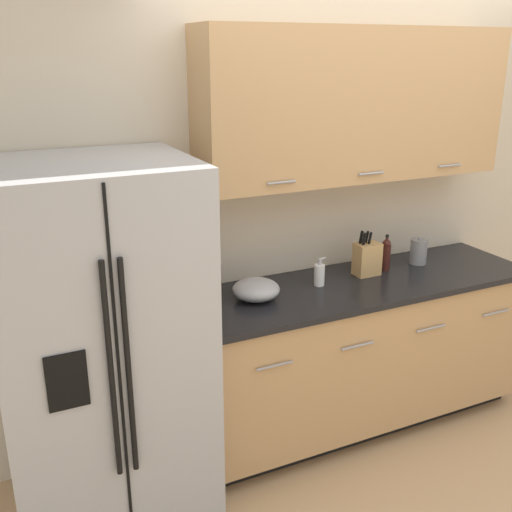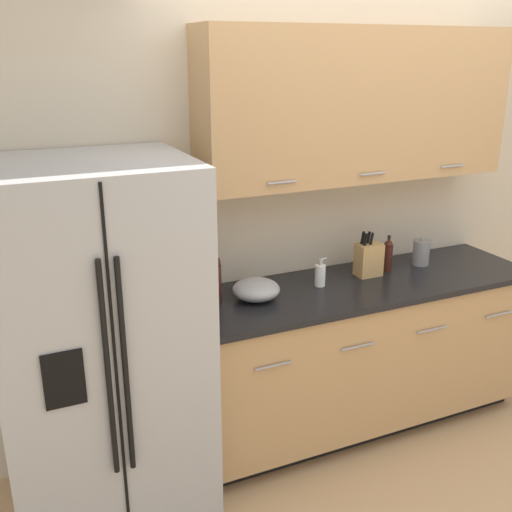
{
  "view_description": "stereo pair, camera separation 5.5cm",
  "coord_description": "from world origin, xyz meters",
  "views": [
    {
      "loc": [
        -2.02,
        -1.72,
        2.18
      ],
      "look_at": [
        -0.77,
        0.93,
        1.18
      ],
      "focal_mm": 42.0,
      "sensor_mm": 36.0,
      "label": 1
    },
    {
      "loc": [
        -1.97,
        -1.74,
        2.18
      ],
      "look_at": [
        -0.77,
        0.93,
        1.18
      ],
      "focal_mm": 42.0,
      "sensor_mm": 36.0,
      "label": 2
    }
  ],
  "objects": [
    {
      "name": "soap_dispenser",
      "position": [
        -0.35,
        0.97,
        0.99
      ],
      "size": [
        0.07,
        0.06,
        0.16
      ],
      "color": "white",
      "rests_on": "counter_unit"
    },
    {
      "name": "refrigerator",
      "position": [
        -1.61,
        0.85,
        0.87
      ],
      "size": [
        0.91,
        0.81,
        1.75
      ],
      "color": "#B2B2B5",
      "rests_on": "ground_plane"
    },
    {
      "name": "wall_back",
      "position": [
        -0.02,
        1.22,
        1.46
      ],
      "size": [
        10.0,
        0.39,
        2.6
      ],
      "color": "beige",
      "rests_on": "ground_plane"
    },
    {
      "name": "counter_unit",
      "position": [
        -0.08,
        0.93,
        0.47
      ],
      "size": [
        2.07,
        0.64,
        0.93
      ],
      "color": "black",
      "rests_on": "ground_plane"
    },
    {
      "name": "wine_bottle",
      "position": [
        -0.97,
        1.02,
        1.06
      ],
      "size": [
        0.08,
        0.08,
        0.29
      ],
      "color": "#3D1914",
      "rests_on": "counter_unit"
    },
    {
      "name": "mixing_bowl",
      "position": [
        -0.76,
        0.95,
        0.98
      ],
      "size": [
        0.25,
        0.25,
        0.11
      ],
      "color": "#A3A3A5",
      "rests_on": "counter_unit"
    },
    {
      "name": "oil_bottle",
      "position": [
        0.14,
        1.02,
        1.03
      ],
      "size": [
        0.06,
        0.06,
        0.22
      ],
      "color": "#3D1914",
      "rests_on": "counter_unit"
    },
    {
      "name": "steel_canister",
      "position": [
        0.39,
        1.03,
        1.01
      ],
      "size": [
        0.11,
        0.11,
        0.17
      ],
      "color": "gray",
      "rests_on": "counter_unit"
    },
    {
      "name": "knife_block",
      "position": [
        -0.01,
        1.0,
        1.03
      ],
      "size": [
        0.15,
        0.1,
        0.27
      ],
      "color": "tan",
      "rests_on": "counter_unit"
    }
  ]
}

